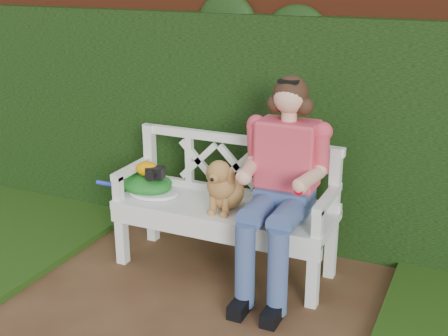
% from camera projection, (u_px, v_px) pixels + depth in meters
% --- Properties ---
extents(brick_wall, '(10.00, 0.30, 2.20)m').
position_uv_depth(brick_wall, '(271.00, 93.00, 4.56)').
color(brick_wall, '#602511').
rests_on(brick_wall, ground).
extents(ivy_hedge, '(10.00, 0.18, 1.70)m').
position_uv_depth(ivy_hedge, '(259.00, 132.00, 4.45)').
color(ivy_hedge, '#244615').
rests_on(ivy_hedge, ground).
extents(garden_bench, '(1.59, 0.62, 0.48)m').
position_uv_depth(garden_bench, '(224.00, 238.00, 4.13)').
color(garden_bench, white).
rests_on(garden_bench, ground).
extents(seated_woman, '(0.80, 0.92, 1.36)m').
position_uv_depth(seated_woman, '(284.00, 188.00, 3.80)').
color(seated_woman, '#F65387').
rests_on(seated_woman, ground).
extents(dog, '(0.28, 0.36, 0.37)m').
position_uv_depth(dog, '(225.00, 183.00, 3.93)').
color(dog, '#A35D25').
rests_on(dog, garden_bench).
extents(tennis_racket, '(0.72, 0.35, 0.03)m').
position_uv_depth(tennis_racket, '(150.00, 191.00, 4.26)').
color(tennis_racket, white).
rests_on(tennis_racket, garden_bench).
extents(green_bag, '(0.42, 0.34, 0.13)m').
position_uv_depth(green_bag, '(146.00, 184.00, 4.27)').
color(green_bag, '#368D41').
rests_on(green_bag, garden_bench).
extents(camera_item, '(0.13, 0.11, 0.08)m').
position_uv_depth(camera_item, '(155.00, 173.00, 4.19)').
color(camera_item, black).
rests_on(camera_item, green_bag).
extents(baseball_glove, '(0.19, 0.17, 0.10)m').
position_uv_depth(baseball_glove, '(147.00, 169.00, 4.22)').
color(baseball_glove, '#F29600').
rests_on(baseball_glove, green_bag).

